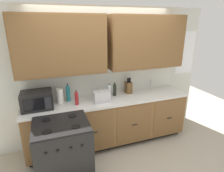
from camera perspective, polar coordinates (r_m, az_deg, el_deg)
name	(u,v)px	position (r m, az deg, el deg)	size (l,w,h in m)	color
ground_plane	(115,151)	(3.63, 0.96, -19.28)	(8.00, 8.00, 0.00)	#B2A893
wall_unit	(106,56)	(3.39, -1.85, 9.05)	(4.18, 0.40, 2.53)	silver
counter_run	(110,121)	(3.61, -0.65, -10.53)	(3.01, 0.64, 0.93)	black
stove_range	(64,152)	(2.94, -14.56, -18.93)	(0.76, 0.68, 0.95)	black
microwave	(37,100)	(3.22, -21.87, -4.00)	(0.48, 0.37, 0.28)	black
toaster	(101,97)	(3.26, -3.24, -3.22)	(0.28, 0.18, 0.19)	#B7B7BC
knife_block	(128,87)	(3.67, 5.03, -0.40)	(0.11, 0.14, 0.31)	brown
sink_faucet	(151,85)	(3.95, 11.66, 0.45)	(0.02, 0.02, 0.20)	#B2B5BA
paper_towel_roll	(60,96)	(3.31, -15.60, -2.94)	(0.12, 0.12, 0.26)	white
bottle_teal	(68,93)	(3.35, -13.22, -1.98)	(0.07, 0.07, 0.32)	#1E707A
bottle_dark	(115,89)	(3.52, 0.84, -0.97)	(0.06, 0.06, 0.26)	black
bottle_clear	(109,90)	(3.48, -0.87, -1.31)	(0.07, 0.07, 0.24)	silver
bottle_red	(77,98)	(3.18, -10.75, -3.49)	(0.06, 0.06, 0.26)	maroon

